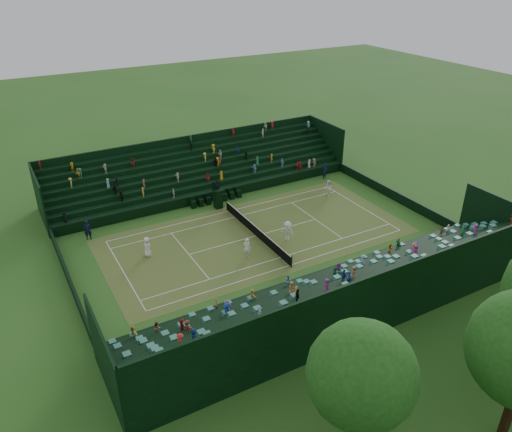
{
  "coord_description": "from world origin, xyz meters",
  "views": [
    {
      "loc": [
        33.49,
        -18.74,
        22.03
      ],
      "look_at": [
        0.0,
        0.0,
        2.0
      ],
      "focal_mm": 35.0,
      "sensor_mm": 36.0,
      "label": 1
    }
  ],
  "objects_px": {
    "player_near_west": "(147,247)",
    "umpire_chair": "(218,196)",
    "player_far_west": "(328,188)",
    "player_far_east": "(287,231)",
    "player_near_east": "(247,248)",
    "tennis_net": "(256,231)"
  },
  "relations": [
    {
      "from": "player_near_east",
      "to": "tennis_net",
      "type": "bearing_deg",
      "value": -79.77
    },
    {
      "from": "umpire_chair",
      "to": "player_far_east",
      "type": "xyz_separation_m",
      "value": [
        8.65,
        2.55,
        -0.36
      ]
    },
    {
      "from": "player_near_east",
      "to": "player_far_west",
      "type": "bearing_deg",
      "value": -102.43
    },
    {
      "from": "player_near_west",
      "to": "tennis_net",
      "type": "bearing_deg",
      "value": -106.14
    },
    {
      "from": "player_near_west",
      "to": "player_near_east",
      "type": "height_order",
      "value": "player_near_east"
    },
    {
      "from": "player_near_west",
      "to": "umpire_chair",
      "type": "bearing_deg",
      "value": -66.65
    },
    {
      "from": "player_near_west",
      "to": "player_far_west",
      "type": "xyz_separation_m",
      "value": [
        -2.25,
        20.01,
        -0.03
      ]
    },
    {
      "from": "tennis_net",
      "to": "player_near_east",
      "type": "height_order",
      "value": "player_near_east"
    },
    {
      "from": "player_far_west",
      "to": "player_far_east",
      "type": "relative_size",
      "value": 0.94
    },
    {
      "from": "player_near_east",
      "to": "player_far_west",
      "type": "xyz_separation_m",
      "value": [
        -6.43,
        12.95,
        -0.05
      ]
    },
    {
      "from": "umpire_chair",
      "to": "tennis_net",
      "type": "bearing_deg",
      "value": 4.3
    },
    {
      "from": "player_far_west",
      "to": "player_far_east",
      "type": "height_order",
      "value": "player_far_east"
    },
    {
      "from": "umpire_chair",
      "to": "player_near_west",
      "type": "xyz_separation_m",
      "value": [
        5.28,
        -8.9,
        -0.38
      ]
    },
    {
      "from": "tennis_net",
      "to": "player_near_east",
      "type": "xyz_separation_m",
      "value": [
        2.72,
        -2.36,
        0.37
      ]
    },
    {
      "from": "player_near_west",
      "to": "player_far_east",
      "type": "xyz_separation_m",
      "value": [
        3.37,
        11.45,
        0.03
      ]
    },
    {
      "from": "player_near_west",
      "to": "player_far_east",
      "type": "relative_size",
      "value": 0.97
    },
    {
      "from": "player_near_east",
      "to": "player_far_east",
      "type": "bearing_deg",
      "value": -118.43
    },
    {
      "from": "umpire_chair",
      "to": "player_near_east",
      "type": "height_order",
      "value": "umpire_chair"
    },
    {
      "from": "umpire_chair",
      "to": "player_far_west",
      "type": "xyz_separation_m",
      "value": [
        3.03,
        11.1,
        -0.41
      ]
    },
    {
      "from": "umpire_chair",
      "to": "player_near_east",
      "type": "relative_size",
      "value": 1.64
    },
    {
      "from": "player_near_east",
      "to": "player_near_west",
      "type": "bearing_deg",
      "value": 20.53
    },
    {
      "from": "umpire_chair",
      "to": "player_near_east",
      "type": "distance_m",
      "value": 9.64
    }
  ]
}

